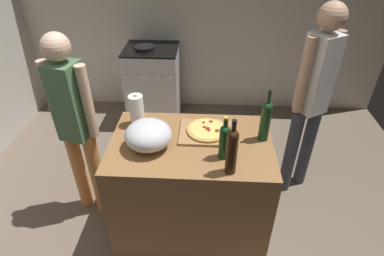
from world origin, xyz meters
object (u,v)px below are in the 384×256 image
Objects in this scene: paper_towel_roll at (137,110)px; pizza at (207,130)px; wine_bottle_clear at (266,119)px; wine_bottle_amber at (232,150)px; stove at (154,84)px; person_in_red at (313,95)px; wine_bottle_green at (224,140)px; person_in_stripes at (75,122)px; mixing_bowl at (148,135)px.

pizza is at bearing -10.16° from paper_towel_roll.
wine_bottle_clear is (0.39, -0.04, 0.13)m from pizza.
wine_bottle_amber is 0.39× the size of stove.
paper_towel_roll is 1.42m from person_in_red.
wine_bottle_amber is (0.15, -0.40, 0.14)m from pizza.
stove is (-1.07, 1.67, -0.61)m from wine_bottle_clear.
wine_bottle_green is at bearing -66.92° from pizza.
wine_bottle_clear is 0.35m from wine_bottle_green.
wine_bottle_green is 2.12m from stove.
pizza is 0.17× the size of person_in_red.
person_in_stripes is at bearing -168.51° from person_in_red.
wine_bottle_amber is at bearing -22.41° from mixing_bowl.
stove is at bearing 95.87° from paper_towel_roll.
person_in_stripes is (-1.15, 0.48, -0.17)m from wine_bottle_amber.
person_in_stripes reaches higher than wine_bottle_green.
pizza is at bearing 110.29° from wine_bottle_amber.
wine_bottle_amber is 0.15m from wine_bottle_green.
mixing_bowl is at bearing -22.52° from person_in_stripes.
wine_bottle_clear is (0.25, 0.35, -0.01)m from wine_bottle_amber.
stove is (-0.68, 1.62, -0.48)m from pizza.
person_in_red is at bearing 11.49° from person_in_stripes.
paper_towel_roll reaches higher than mixing_bowl.
pizza is 0.95× the size of wine_bottle_green.
person_in_stripes reaches higher than mixing_bowl.
mixing_bowl is at bearing -156.29° from pizza.
pizza is 1.82m from stove.
person_in_stripes is at bearing -178.53° from paper_towel_roll.
person_in_stripes is at bearing 163.19° from wine_bottle_green.
wine_bottle_green reaches higher than pizza.
person_in_stripes is at bearing 175.38° from pizza.
pizza is 0.97m from person_in_red.
wine_bottle_green is (0.50, -0.08, 0.04)m from mixing_bowl.
person_in_red reaches higher than pizza.
paper_towel_roll is at bearing -84.13° from stove.
mixing_bowl reaches higher than pizza.
pizza is 0.76× the size of wine_bottle_clear.
person_in_red is (0.85, 0.46, 0.06)m from pizza.
wine_bottle_clear is 0.22× the size of person_in_red.
mixing_bowl is 0.51m from wine_bottle_green.
wine_bottle_green is 0.32× the size of stove.
wine_bottle_green is 1.17m from person_in_stripes.
stove is 2.00m from person_in_red.
person_in_red is at bearing -37.20° from stove.
wine_bottle_green is (0.63, -0.35, 0.02)m from paper_towel_roll.
wine_bottle_amber reaches higher than mixing_bowl.
wine_bottle_clear is (0.79, 0.13, 0.07)m from mixing_bowl.
stove is 0.56× the size of person_in_red.
wine_bottle_clear is at bearing 36.94° from wine_bottle_green.
wine_bottle_amber reaches higher than stove.
pizza is 0.45m from wine_bottle_amber.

